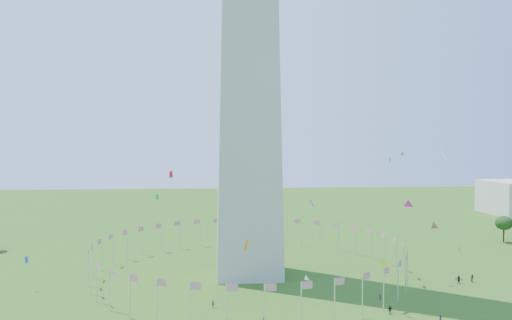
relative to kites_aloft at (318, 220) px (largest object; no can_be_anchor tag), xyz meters
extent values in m
cylinder|color=silver|center=(27.75, 28.50, -14.35)|extent=(0.24, 0.24, 9.00)
cylinder|color=silver|center=(27.14, 35.45, -14.35)|extent=(0.24, 0.24, 9.00)
cylinder|color=silver|center=(25.34, 42.18, -14.35)|extent=(0.24, 0.24, 9.00)
cylinder|color=silver|center=(22.39, 48.50, -14.35)|extent=(0.24, 0.24, 9.00)
cylinder|color=silver|center=(18.39, 54.21, -14.35)|extent=(0.24, 0.24, 9.00)
cylinder|color=silver|center=(13.46, 59.14, -14.35)|extent=(0.24, 0.24, 9.00)
cylinder|color=silver|center=(7.75, 63.14, -14.35)|extent=(0.24, 0.24, 9.00)
cylinder|color=silver|center=(1.43, 66.09, -14.35)|extent=(0.24, 0.24, 9.00)
cylinder|color=silver|center=(-5.30, 67.89, -14.35)|extent=(0.24, 0.24, 9.00)
cylinder|color=silver|center=(-12.25, 68.50, -14.35)|extent=(0.24, 0.24, 9.00)
cylinder|color=silver|center=(-19.19, 67.89, -14.35)|extent=(0.24, 0.24, 9.00)
cylinder|color=silver|center=(-25.93, 66.09, -14.35)|extent=(0.24, 0.24, 9.00)
cylinder|color=silver|center=(-32.25, 63.14, -14.35)|extent=(0.24, 0.24, 9.00)
cylinder|color=silver|center=(-37.96, 59.14, -14.35)|extent=(0.24, 0.24, 9.00)
cylinder|color=silver|center=(-42.89, 54.21, -14.35)|extent=(0.24, 0.24, 9.00)
cylinder|color=silver|center=(-46.89, 48.50, -14.35)|extent=(0.24, 0.24, 9.00)
cylinder|color=silver|center=(-49.84, 42.18, -14.35)|extent=(0.24, 0.24, 9.00)
cylinder|color=silver|center=(-51.64, 35.45, -14.35)|extent=(0.24, 0.24, 9.00)
cylinder|color=silver|center=(-52.25, 28.50, -14.35)|extent=(0.24, 0.24, 9.00)
cylinder|color=silver|center=(-51.64, 21.56, -14.35)|extent=(0.24, 0.24, 9.00)
cylinder|color=silver|center=(-49.84, 14.82, -14.35)|extent=(0.24, 0.24, 9.00)
cylinder|color=silver|center=(-46.89, 8.50, -14.35)|extent=(0.24, 0.24, 9.00)
cylinder|color=silver|center=(-42.89, 2.79, -14.35)|extent=(0.24, 0.24, 9.00)
cylinder|color=silver|center=(-37.96, -2.14, -14.35)|extent=(0.24, 0.24, 9.00)
cylinder|color=silver|center=(-32.25, -6.14, -14.35)|extent=(0.24, 0.24, 9.00)
cylinder|color=silver|center=(-25.93, -9.09, -14.35)|extent=(0.24, 0.24, 9.00)
cylinder|color=silver|center=(-19.19, -10.89, -14.35)|extent=(0.24, 0.24, 9.00)
cylinder|color=silver|center=(-12.25, -11.50, -14.35)|extent=(0.24, 0.24, 9.00)
cylinder|color=silver|center=(-5.30, -10.89, -14.35)|extent=(0.24, 0.24, 9.00)
cylinder|color=silver|center=(1.43, -9.09, -14.35)|extent=(0.24, 0.24, 9.00)
cylinder|color=silver|center=(7.75, -6.14, -14.35)|extent=(0.24, 0.24, 9.00)
cylinder|color=silver|center=(13.46, -2.14, -14.35)|extent=(0.24, 0.24, 9.00)
cylinder|color=silver|center=(18.39, 2.79, -14.35)|extent=(0.24, 0.24, 9.00)
cylinder|color=silver|center=(22.39, 8.50, -14.35)|extent=(0.24, 0.24, 9.00)
cylinder|color=silver|center=(25.34, 14.82, -14.35)|extent=(0.24, 0.24, 9.00)
cylinder|color=silver|center=(27.14, 21.56, -14.35)|extent=(0.24, 0.24, 9.00)
imported|color=#1D2445|center=(-21.61, 2.90, -18.07)|extent=(1.10, 1.11, 1.55)
imported|color=black|center=(-11.74, -6.72, -18.06)|extent=(0.96, 0.88, 1.58)
imported|color=black|center=(38.87, 15.81, -17.89)|extent=(1.91, 1.17, 1.92)
imported|color=black|center=(14.06, -4.24, -17.93)|extent=(1.13, 0.77, 1.84)
imported|color=#163922|center=(42.75, 16.50, -17.85)|extent=(0.83, 1.03, 2.00)
imported|color=#2E1A4E|center=(22.14, -9.58, -18.12)|extent=(1.03, 1.47, 1.45)
imported|color=gray|center=(15.22, 5.16, -18.11)|extent=(1.07, 1.49, 1.47)
plane|color=yellow|center=(13.17, -3.23, -8.78)|extent=(1.50, 2.41, 2.19)
plane|color=white|center=(15.35, -24.30, 13.84)|extent=(1.68, 2.31, 2.01)
plane|color=red|center=(-29.89, -1.37, 9.63)|extent=(0.96, 1.42, 1.70)
plane|color=orange|center=(-52.00, 42.04, 5.87)|extent=(0.95, 1.70, 1.83)
plane|color=green|center=(-33.24, 4.46, 4.52)|extent=(1.34, 0.51, 1.34)
plane|color=blue|center=(-2.03, -4.01, 3.98)|extent=(1.59, 1.63, 1.90)
plane|color=green|center=(23.41, 22.24, 11.68)|extent=(0.95, 1.02, 1.39)
plane|color=green|center=(18.40, -23.98, -1.51)|extent=(1.24, 1.77, 1.66)
plane|color=white|center=(-1.44, 4.27, -13.44)|extent=(1.38, 1.35, 1.42)
plane|color=orange|center=(-15.13, -4.62, -4.13)|extent=(2.07, 1.07, 2.16)
plane|color=blue|center=(-65.41, 19.51, -11.66)|extent=(0.84, 1.41, 1.60)
plane|color=green|center=(20.98, 7.65, 13.42)|extent=(0.99, 0.20, 1.00)
plane|color=red|center=(27.46, 5.10, -2.64)|extent=(1.86, 0.92, 1.67)
plane|color=#CC2699|center=(21.40, 4.92, 2.31)|extent=(1.84, 1.92, 2.35)
ellipsoid|color=#244B19|center=(79.32, 63.03, -14.28)|extent=(5.85, 5.85, 9.14)
camera|label=1|loc=(-21.64, -101.24, 15.94)|focal=35.00mm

